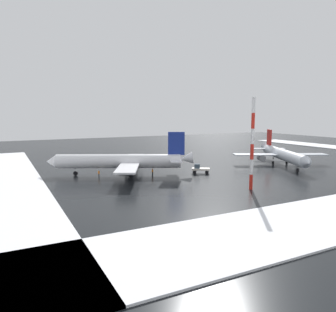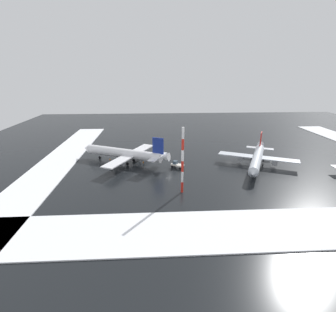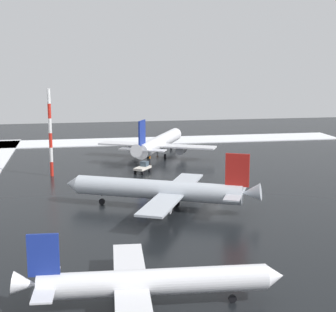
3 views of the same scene
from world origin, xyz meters
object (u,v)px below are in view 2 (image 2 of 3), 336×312
Objects in this scene: ground_crew_near_tug at (110,160)px; airplane_distant_tail at (257,158)px; pushback_tug at (177,164)px; ground_crew_beside_wing at (143,163)px; airplane_far_rear at (125,153)px; antenna_mast at (183,161)px.

airplane_distant_tail is at bearing 177.11° from ground_crew_near_tug.
pushback_tug is (-28.99, 0.66, -2.08)m from airplane_distant_tail.
airplane_far_rear is at bearing -48.41° from ground_crew_beside_wing.
ground_crew_beside_wing is 27.42m from antenna_mast.
airplane_far_rear is 20.27× the size of ground_crew_beside_wing.
airplane_distant_tail is at bearing 33.38° from antenna_mast.
ground_crew_near_tug is (-12.73, 4.01, 0.00)m from ground_crew_beside_wing.
ground_crew_beside_wing is at bearing 179.27° from airplane_far_rear.
airplane_distant_tail is 18.77× the size of ground_crew_beside_wing.
airplane_distant_tail reaches higher than ground_crew_near_tug.
antenna_mast reaches higher than airplane_distant_tail.
pushback_tug reaches higher than ground_crew_near_tug.
airplane_distant_tail is 6.39× the size of pushback_tug.
airplane_far_rear is 33.07m from antenna_mast.
ground_crew_near_tug is at bearing -72.63° from airplane_distant_tail.
pushback_tug is 2.94× the size of ground_crew_beside_wing.
pushback_tug is at bearing 169.16° from ground_crew_near_tug.
airplane_distant_tail is at bearing -162.58° from airplane_far_rear.
ground_crew_near_tug is (-24.85, 7.29, -0.31)m from pushback_tug.
airplane_distant_tail reaches higher than pushback_tug.
airplane_far_rear is at bearing 16.10° from pushback_tug.
ground_crew_beside_wing is at bearing 20.55° from pushback_tug.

